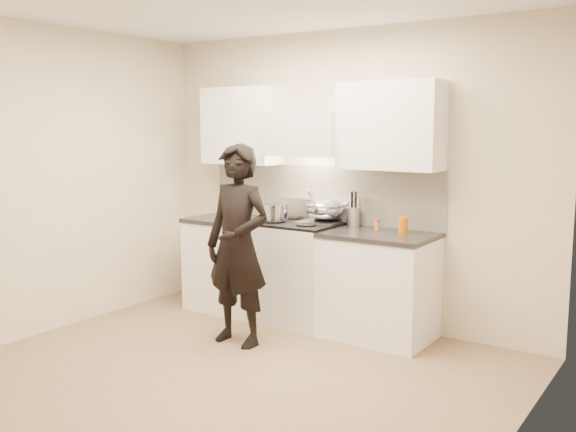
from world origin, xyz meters
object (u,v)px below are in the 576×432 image
(counter_right, at_px, (379,285))
(stove, at_px, (298,272))
(wok, at_px, (325,209))
(person, at_px, (238,245))
(utensil_crock, at_px, (353,215))

(counter_right, bearing_deg, stove, -180.00)
(wok, bearing_deg, person, -106.71)
(wok, bearing_deg, stove, -144.10)
(counter_right, relative_size, wok, 1.94)
(wok, xyz_separation_m, utensil_crock, (0.25, 0.08, -0.05))
(wok, xyz_separation_m, person, (-0.28, -0.94, -0.22))
(counter_right, distance_m, person, 1.27)
(stove, distance_m, wok, 0.64)
(wok, relative_size, utensil_crock, 1.50)
(utensil_crock, xyz_separation_m, person, (-0.53, -1.02, -0.18))
(wok, bearing_deg, counter_right, -12.91)
(stove, bearing_deg, utensil_crock, 26.14)
(stove, relative_size, counter_right, 1.04)
(stove, distance_m, counter_right, 0.83)
(utensil_crock, bearing_deg, person, -117.63)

